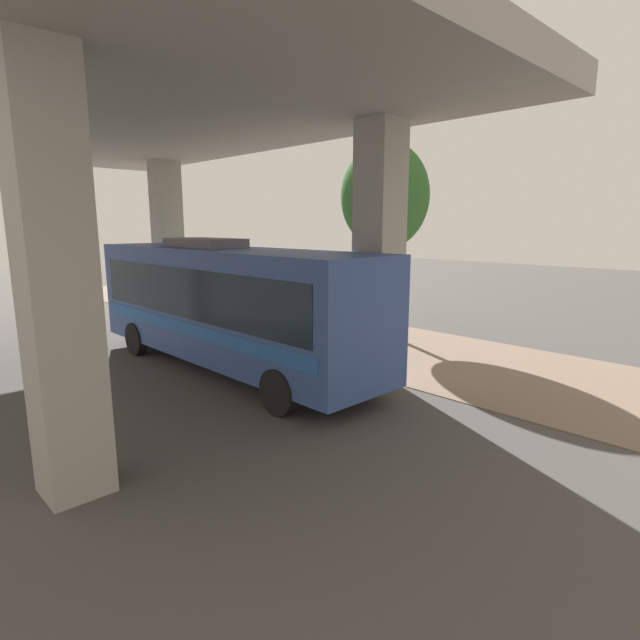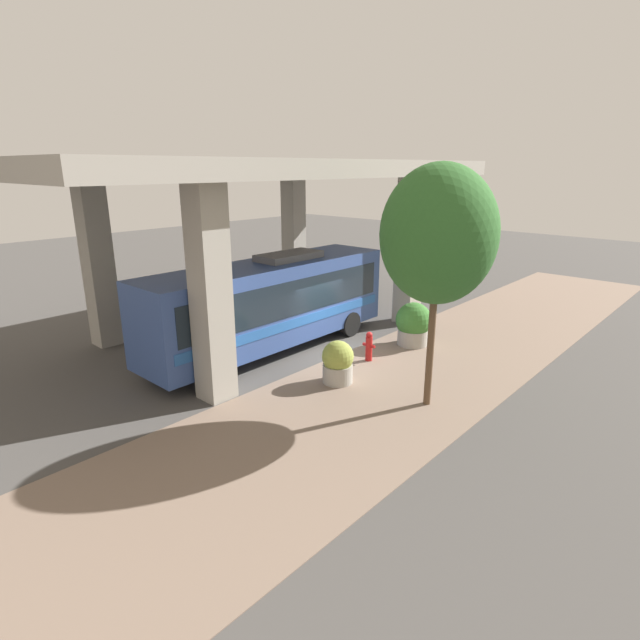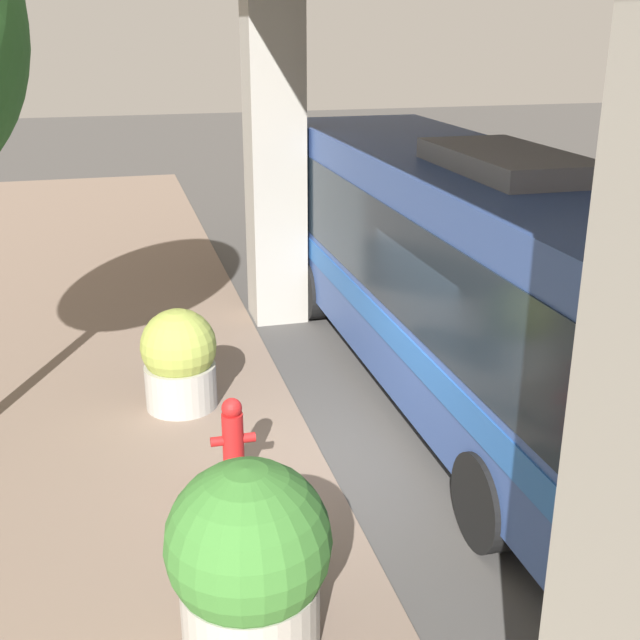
{
  "view_description": "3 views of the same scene",
  "coord_description": "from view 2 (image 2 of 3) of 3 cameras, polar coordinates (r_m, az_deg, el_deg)",
  "views": [
    {
      "loc": [
        9.66,
        12.61,
        3.93
      ],
      "look_at": [
        -0.44,
        2.18,
        1.14
      ],
      "focal_mm": 28.0,
      "sensor_mm": 36.0,
      "label": 1
    },
    {
      "loc": [
        -10.93,
        13.15,
        6.62
      ],
      "look_at": [
        -0.34,
        1.48,
        1.75
      ],
      "focal_mm": 28.0,
      "sensor_mm": 36.0,
      "label": 2
    },
    {
      "loc": [
        -2.2,
        -8.07,
        4.91
      ],
      "look_at": [
        0.51,
        2.2,
        0.97
      ],
      "focal_mm": 45.0,
      "sensor_mm": 36.0,
      "label": 3
    }
  ],
  "objects": [
    {
      "name": "ground_plane",
      "position": [
        18.33,
        2.32,
        -3.99
      ],
      "size": [
        80.0,
        80.0,
        0.0
      ],
      "primitive_type": "plane",
      "color": "#474442",
      "rests_on": "ground"
    },
    {
      "name": "sidewalk_strip",
      "position": [
        16.72,
        10.27,
        -6.4
      ],
      "size": [
        6.0,
        40.0,
        0.02
      ],
      "color": "#7A6656",
      "rests_on": "ground"
    },
    {
      "name": "overpass",
      "position": [
        19.9,
        -6.64,
        15.23
      ],
      "size": [
        9.4,
        18.28,
        6.84
      ],
      "color": "#9E998E",
      "rests_on": "ground"
    },
    {
      "name": "bus",
      "position": [
        18.29,
        -5.72,
        2.23
      ],
      "size": [
        2.56,
        10.13,
        3.55
      ],
      "color": "#334C8C",
      "rests_on": "ground"
    },
    {
      "name": "fire_hydrant",
      "position": [
        17.66,
        5.62,
        -3.01
      ],
      "size": [
        0.5,
        0.24,
        1.08
      ],
      "color": "#B21919",
      "rests_on": "ground"
    },
    {
      "name": "planter_front",
      "position": [
        19.39,
        10.61,
        -0.49
      ],
      "size": [
        1.36,
        1.36,
        1.68
      ],
      "color": "#9E998E",
      "rests_on": "ground"
    },
    {
      "name": "planter_middle",
      "position": [
        15.81,
        2.04,
        -4.86
      ],
      "size": [
        1.01,
        1.01,
        1.4
      ],
      "color": "#9E998E",
      "rests_on": "ground"
    },
    {
      "name": "street_tree_near",
      "position": [
        13.6,
        13.37,
        9.42
      ],
      "size": [
        3.08,
        3.08,
        6.75
      ],
      "color": "brown",
      "rests_on": "ground"
    }
  ]
}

